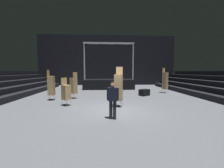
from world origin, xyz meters
The scene contains 10 objects.
ground_plane centered at (0.00, 0.00, -0.05)m, with size 22.00×30.00×0.10m, color #515459.
arena_end_wall centered at (0.00, 15.00, 4.00)m, with size 22.00×0.30×8.00m, color black.
stage_riser centered at (0.00, 9.85, 0.69)m, with size 6.27×2.78×5.60m.
man_with_tie centered at (-0.18, -1.69, 0.98)m, with size 0.57×0.34×1.73m.
chair_stack_front_left centered at (0.31, 0.54, 1.24)m, with size 0.57×0.57×2.48m.
chair_stack_front_right centered at (-3.03, 3.42, 1.07)m, with size 0.61×0.61×2.14m.
chair_stack_mid_left centered at (-2.99, 1.01, 0.90)m, with size 0.62×0.62×1.79m.
chair_stack_mid_centre centered at (-4.58, 2.83, 1.15)m, with size 0.45×0.45×2.31m.
chair_stack_rear_left centered at (5.65, 5.96, 1.28)m, with size 0.61×0.61×2.56m.
equipment_road_case centered at (3.08, 4.44, 0.29)m, with size 0.90×0.60×0.58m, color black.
Camera 1 is at (-0.56, -7.92, 2.17)m, focal length 22.35 mm.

